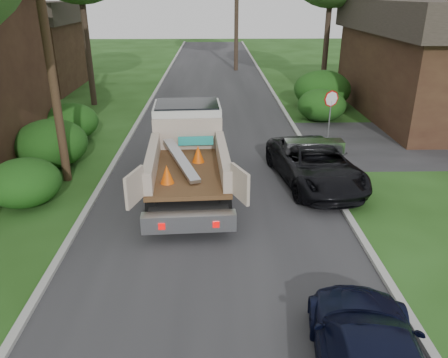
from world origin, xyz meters
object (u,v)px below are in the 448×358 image
house_left_far (21,45)px  black_pickup (315,164)px  stop_sign (331,106)px  flatbed_truck (188,144)px  utility_pole (46,34)px

house_left_far → black_pickup: house_left_far is taller
stop_sign → flatbed_truck: (-6.17, -4.21, -0.35)m
utility_pole → flatbed_truck: size_ratio=1.41×
utility_pole → black_pickup: utility_pole is taller
utility_pole → black_pickup: size_ratio=1.88×
black_pickup → house_left_far: bearing=125.9°
stop_sign → house_left_far: bearing=145.2°
house_left_far → flatbed_truck: bearing=-53.9°
house_left_far → black_pickup: (17.10, -17.50, -2.31)m
house_left_far → black_pickup: 24.58m
stop_sign → flatbed_truck: flatbed_truck is taller
flatbed_truck → black_pickup: flatbed_truck is taller
stop_sign → black_pickup: (-1.60, -4.50, -1.04)m
stop_sign → house_left_far: house_left_far is taller
house_left_far → stop_sign: bearing=-34.8°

